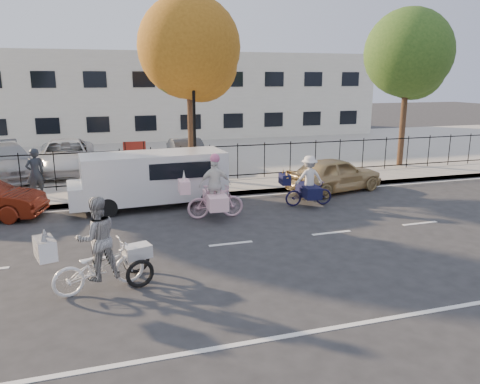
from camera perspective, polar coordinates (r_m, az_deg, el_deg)
name	(u,v)px	position (r m, az deg, el deg)	size (l,w,h in m)	color
ground	(231,244)	(12.57, -1.13, -6.33)	(120.00, 120.00, 0.00)	#333334
road_markings	(231,244)	(12.57, -1.13, -6.31)	(60.00, 9.52, 0.01)	silver
curb	(192,196)	(17.24, -5.82, -0.54)	(60.00, 0.10, 0.15)	#A8A399
sidewalk	(187,190)	(18.24, -6.49, 0.24)	(60.00, 2.20, 0.15)	#A8A399
parking_lot	(157,155)	(26.88, -10.13, 4.49)	(60.00, 15.60, 0.15)	#A8A399
iron_fence	(181,164)	(19.13, -7.19, 3.38)	(58.00, 0.06, 1.50)	black
building	(137,96)	(36.51, -12.41, 11.41)	(34.00, 10.00, 6.00)	silver
lamppost	(194,109)	(18.56, -5.63, 9.99)	(0.36, 0.36, 4.33)	black
street_sign	(135,155)	(18.42, -12.69, 4.38)	(0.85, 0.06, 1.80)	black
zebra_trike	(99,255)	(10.15, -16.85, -7.31)	(2.34, 1.36, 2.01)	white
unicorn_bike	(214,195)	(14.63, -3.16, -0.32)	(2.05, 1.43, 2.06)	#D6A3B5
bull_bike	(308,186)	(16.25, 8.30, 0.75)	(1.89, 1.30, 1.74)	black
white_van	(152,177)	(16.18, -10.72, 1.78)	(5.31, 2.06, 1.85)	white
gold_sedan	(335,174)	(18.47, 11.45, 2.13)	(1.60, 3.97, 1.35)	tan
pedestrian	(35,173)	(18.06, -23.70, 2.13)	(0.64, 0.42, 1.77)	black
lot_car_a	(6,161)	(22.16, -26.59, 3.35)	(2.00, 4.91, 1.43)	#A3A5AA
lot_car_b	(66,156)	(22.55, -20.45, 4.13)	(2.40, 5.22, 1.45)	silver
lot_car_c	(188,153)	(22.49, -6.41, 4.71)	(1.39, 3.99, 1.31)	#44484B
tree_mid	(192,53)	(19.76, -5.83, 16.56)	(4.13, 4.13, 7.57)	#442D1D
tree_east	(410,57)	(24.04, 20.01, 15.16)	(4.07, 4.07, 7.47)	#442D1D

